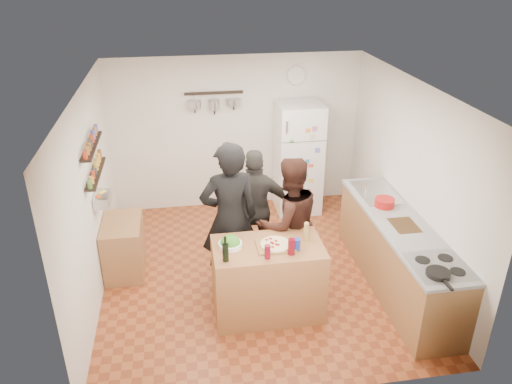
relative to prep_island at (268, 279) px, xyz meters
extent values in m
plane|color=brown|center=(0.01, 0.81, -0.46)|extent=(4.20, 4.20, 0.00)
plane|color=white|center=(0.01, 0.81, 2.04)|extent=(4.20, 4.20, 0.00)
plane|color=silver|center=(0.01, 2.91, 0.79)|extent=(4.00, 0.00, 4.00)
plane|color=silver|center=(-1.99, 0.81, 0.79)|extent=(0.00, 4.20, 4.20)
plane|color=silver|center=(2.01, 0.81, 0.79)|extent=(0.00, 4.20, 4.20)
cube|color=#9F603A|center=(0.00, 0.00, 0.00)|extent=(1.25, 0.72, 0.91)
cube|color=brown|center=(0.08, -0.02, 0.47)|extent=(0.42, 0.34, 0.02)
cylinder|color=beige|center=(0.08, -0.02, 0.48)|extent=(0.34, 0.34, 0.02)
cylinder|color=white|center=(-0.42, 0.05, 0.48)|extent=(0.27, 0.27, 0.05)
cylinder|color=black|center=(-0.50, -0.22, 0.56)|extent=(0.07, 0.07, 0.21)
cylinder|color=#620818|center=(-0.05, -0.24, 0.53)|extent=(0.07, 0.07, 0.16)
cylinder|color=#580712|center=(0.22, -0.20, 0.55)|extent=(0.08, 0.08, 0.19)
cylinder|color=#A78446|center=(0.45, 0.05, 0.55)|extent=(0.06, 0.06, 0.19)
cylinder|color=navy|center=(0.30, -0.12, 0.52)|extent=(0.08, 0.08, 0.13)
imported|color=black|center=(-0.37, 0.58, 0.53)|extent=(0.77, 0.55, 1.96)
imported|color=black|center=(0.36, 0.54, 0.41)|extent=(0.98, 0.85, 1.74)
imported|color=#292725|center=(0.03, 1.07, 0.37)|extent=(1.00, 0.50, 1.65)
cube|color=#9E7042|center=(1.71, 0.26, -0.01)|extent=(0.63, 2.63, 0.90)
cube|color=white|center=(1.71, -0.69, 0.46)|extent=(0.60, 0.62, 0.02)
cylinder|color=black|center=(1.61, -0.84, 0.49)|extent=(0.25, 0.25, 0.05)
cube|color=silver|center=(1.71, 1.11, 0.46)|extent=(0.50, 0.80, 0.03)
cube|color=brown|center=(1.71, 0.19, 0.46)|extent=(0.30, 0.40, 0.02)
cylinder|color=#AD1413|center=(1.66, 0.70, 0.52)|extent=(0.25, 0.25, 0.11)
cube|color=white|center=(0.96, 2.56, 0.45)|extent=(0.70, 0.68, 1.80)
cylinder|color=silver|center=(0.96, 2.89, 1.69)|extent=(0.30, 0.03, 0.30)
cube|color=black|center=(-1.92, 1.01, 1.04)|extent=(0.12, 1.00, 0.02)
cube|color=black|center=(-1.92, 1.01, 1.40)|extent=(0.12, 1.00, 0.02)
cube|color=silver|center=(-1.89, 1.01, 0.69)|extent=(0.18, 0.35, 0.14)
cube|color=#A47944|center=(-1.73, 1.14, -0.09)|extent=(0.50, 0.80, 0.73)
cube|color=black|center=(-0.34, 2.81, 1.49)|extent=(0.90, 0.04, 0.04)
camera|label=1|loc=(-0.89, -4.70, 3.44)|focal=35.00mm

